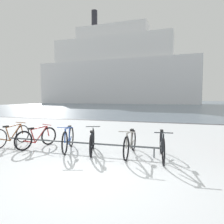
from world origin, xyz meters
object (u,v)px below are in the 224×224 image
Objects in this scene: bicycle_2 at (68,139)px; bicycle_4 at (130,143)px; bicycle_1 at (37,138)px; ferry_ship at (115,72)px; bicycle_5 at (162,146)px; bicycle_0 at (12,135)px; bicycle_3 at (92,142)px.

bicycle_4 is (1.99, 0.06, -0.01)m from bicycle_2.
bicycle_2 is (1.20, -0.02, 0.03)m from bicycle_1.
ferry_ship is (-14.85, 54.86, 9.45)m from bicycle_2.
bicycle_1 is 0.90× the size of bicycle_5.
bicycle_5 is 58.46m from ferry_ship.
bicycle_5 reaches higher than bicycle_2.
ferry_ship is at bearing 107.92° from bicycle_5.
bicycle_5 is at bearing -6.31° from bicycle_4.
bicycle_1 is at bearing 179.17° from bicycle_5.
ferry_ship is at bearing 103.98° from bicycle_1.
bicycle_0 is at bearing 179.03° from bicycle_2.
bicycle_2 is at bearing 179.22° from bicycle_5.
bicycle_3 is at bearing -0.89° from bicycle_2.
bicycle_0 is 0.96× the size of bicycle_4.
bicycle_4 is at bearing -72.91° from ferry_ship.
bicycle_1 is at bearing -179.26° from bicycle_4.
bicycle_1 is 0.03× the size of ferry_ship.
bicycle_3 is 1.17m from bicycle_4.
bicycle_5 is at bearing -0.87° from bicycle_0.
bicycle_0 is 3.10m from bicycle_3.
bicycle_3 is at bearing -74.05° from ferry_ship.
bicycle_4 is 58.10m from ferry_ship.
bicycle_0 is 5.17m from bicycle_5.
bicycle_2 is at bearing -0.97° from bicycle_0.
bicycle_1 is at bearing -76.02° from ferry_ship.
bicycle_4 is at bearing 0.30° from bicycle_0.
bicycle_5 reaches higher than bicycle_0.
ferry_ship is at bearing 105.15° from bicycle_2.
bicycle_0 is 2.27m from bicycle_2.
bicycle_3 is 0.89× the size of bicycle_5.
bicycle_0 is at bearing -77.07° from ferry_ship.
ferry_ship reaches higher than bicycle_5.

